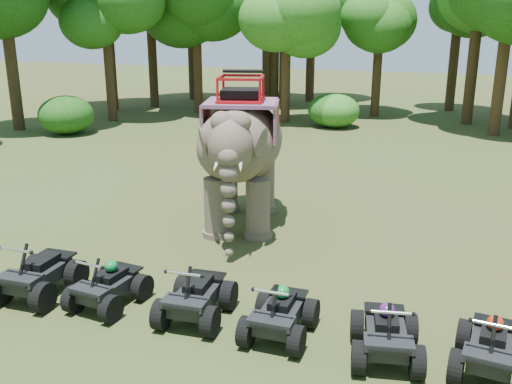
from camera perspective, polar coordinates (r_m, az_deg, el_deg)
ground at (r=12.58m, az=-1.72°, el=-9.85°), size 110.00×110.00×0.00m
elephant at (r=15.90m, az=-1.51°, el=4.15°), size 3.35×5.48×4.29m
atv_0 at (r=12.95m, az=-20.98°, el=-7.02°), size 1.30×1.77×1.31m
atv_1 at (r=12.11m, az=-14.61°, el=-8.48°), size 1.33×1.70×1.16m
atv_2 at (r=11.30m, az=-6.05°, el=-9.68°), size 1.29×1.72×1.24m
atv_3 at (r=10.69m, az=2.41°, el=-11.44°), size 1.20×1.62×1.18m
atv_4 at (r=10.31m, az=12.93°, el=-13.00°), size 1.43×1.79×1.20m
atv_5 at (r=10.43m, az=22.59°, el=-13.55°), size 1.40×1.77×1.21m
tree_0 at (r=35.16m, az=12.13°, el=13.64°), size 5.37×5.37×7.67m
tree_1 at (r=33.81m, az=21.14°, el=14.58°), size 6.84×6.84×9.78m
tree_22 at (r=32.50m, az=-23.57°, el=14.31°), size 6.89×6.89×9.84m
tree_23 at (r=33.83m, az=-14.59°, el=13.58°), size 5.56×5.56×7.94m
tree_24 at (r=35.97m, az=-5.93°, el=14.70°), size 6.00×6.00×8.57m
tree_25 at (r=32.33m, az=3.02°, el=13.47°), size 5.18×5.18×7.40m
tree_26 at (r=40.07m, az=1.09°, el=16.43°), size 7.39×7.39×10.56m
tree_27 at (r=40.05m, az=1.89°, el=16.51°), size 7.47×7.47×10.68m
tree_28 at (r=41.04m, az=5.56°, el=16.16°), size 7.18×7.18×10.25m
tree_29 at (r=30.90m, az=23.61°, el=13.50°), size 6.33×6.33×9.05m
tree_31 at (r=42.28m, az=-6.49°, el=14.86°), size 5.84×5.84×8.34m
tree_33 at (r=38.59m, az=19.39°, el=14.60°), size 6.55×6.55×9.35m
tree_34 at (r=38.00m, az=-14.58°, el=15.82°), size 7.33×7.33×10.47m
tree_35 at (r=38.74m, az=-10.42°, el=15.10°), size 6.40×6.40×9.15m
tree_36 at (r=39.94m, az=2.86°, el=16.67°), size 7.64×7.64×10.92m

